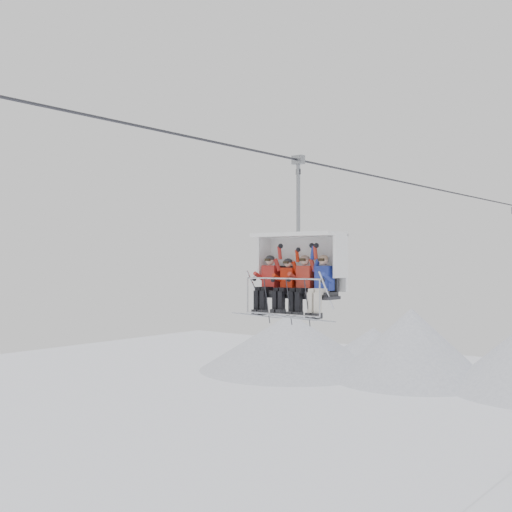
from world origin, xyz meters
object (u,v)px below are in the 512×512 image
Objects in this scene: chairlift_carrier at (301,264)px; skier_center_left at (286,284)px; skier_center_right at (303,283)px; skier_far_right at (322,283)px; skier_far_left at (268,282)px.

skier_center_left is (-0.24, -0.31, -0.50)m from chairlift_carrier.
skier_center_right is at bearing -48.45° from chairlift_carrier.
skier_center_right is (0.27, -0.30, -0.47)m from chairlift_carrier.
chairlift_carrier is 0.99m from skier_far_right.
skier_far_right is (1.06, 0.01, 0.04)m from skier_center_left.
skier_far_right is (0.82, -0.30, -0.47)m from chairlift_carrier.
chairlift_carrier is 2.36× the size of skier_center_left.
skier_center_right is (0.51, 0.01, 0.04)m from skier_center_left.
chairlift_carrier reaches higher than skier_far_right.
skier_center_right is 0.55m from skier_far_right.
skier_far_left is 0.58m from skier_center_left.
skier_center_left is at bearing -1.03° from skier_far_left.
skier_far_left is 1.00× the size of skier_center_right.
skier_center_left is (0.58, -0.01, -0.04)m from skier_far_left.
chairlift_carrier is 2.36× the size of skier_far_right.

